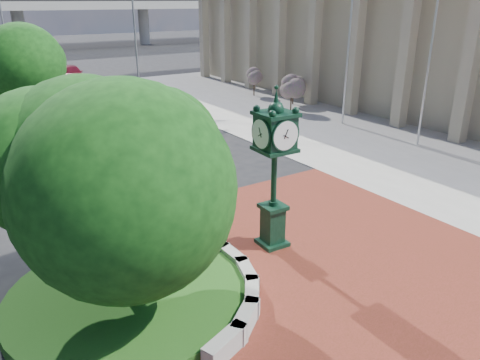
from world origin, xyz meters
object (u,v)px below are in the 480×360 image
object	(u,v)px
post_clock	(274,164)
street_lamp_far	(5,18)
flagpole_a	(430,52)
street_lamp_near	(137,38)
parked_car	(71,73)
flagpole_b	(350,34)

from	to	relation	value
post_clock	street_lamp_far	bearing A→B (deg)	91.48
flagpole_a	street_lamp_near	world-z (taller)	flagpole_a
flagpole_a	parked_car	bearing A→B (deg)	107.52
flagpole_a	street_lamp_far	world-z (taller)	street_lamp_far
flagpole_a	street_lamp_far	distance (m)	37.96
street_lamp_far	street_lamp_near	bearing A→B (deg)	-68.69
street_lamp_near	street_lamp_far	xyz separation A→B (m)	(-6.31, 16.18, 1.01)
flagpole_b	street_lamp_far	world-z (taller)	flagpole_b
flagpole_b	post_clock	bearing A→B (deg)	-142.84
post_clock	street_lamp_near	distance (m)	24.10
post_clock	flagpole_a	distance (m)	14.17
post_clock	flagpole_a	size ratio (longest dim) A/B	0.53
parked_car	flagpole_a	world-z (taller)	flagpole_a
post_clock	street_lamp_far	world-z (taller)	street_lamp_far
flagpole_a	flagpole_b	xyz separation A→B (m)	(-0.11, 5.52, 0.58)
street_lamp_near	post_clock	bearing A→B (deg)	-102.72
flagpole_a	street_lamp_far	size ratio (longest dim) A/B	0.98
parked_car	street_lamp_far	distance (m)	7.57
street_lamp_far	parked_car	bearing A→B (deg)	-40.40
parked_car	street_lamp_near	xyz separation A→B (m)	(1.93, -12.46, 3.91)
street_lamp_near	flagpole_a	bearing A→B (deg)	-67.17
flagpole_b	street_lamp_far	size ratio (longest dim) A/B	1.09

